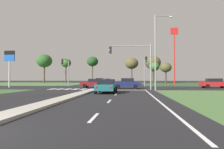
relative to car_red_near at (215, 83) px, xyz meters
The scene contains 36 objects.
ground_plane 18.35m from the car_red_near, behind, with size 200.00×200.00×0.00m, color black.
grass_verge_far_left 50.15m from the car_red_near, 150.96° to the left, with size 35.00×35.00×0.01m, color #476B38.
grass_verge_far_right 25.39m from the car_red_near, 73.60° to the left, with size 35.00×35.00×0.01m, color #2D4C28.
median_island_near 26.53m from the car_red_near, 133.75° to the right, with size 1.20×22.00×0.14m, color #ADA89E.
median_island_far 30.89m from the car_red_near, 126.43° to the left, with size 1.20×36.00×0.14m, color gray.
lane_dash_near 30.68m from the car_red_near, 118.93° to the right, with size 0.14×2.00×0.01m, color silver.
lane_dash_second 25.60m from the car_red_near, 125.44° to the right, with size 0.14×2.00×0.01m, color silver.
lane_dash_third 21.00m from the car_red_near, 134.99° to the right, with size 0.14×2.00×0.01m, color silver.
edge_line_right 21.50m from the car_red_near, 122.32° to the right, with size 0.14×24.00×0.01m, color silver.
stop_bar_near 16.22m from the car_red_near, 153.78° to the right, with size 6.40×0.50×0.01m, color silver.
crosswalk_bar_near 25.32m from the car_red_near, 167.78° to the right, with size 0.70×2.80×0.01m, color silver.
crosswalk_bar_second 24.20m from the car_red_near, 167.20° to the right, with size 0.70×2.80×0.01m, color silver.
crosswalk_bar_third 23.08m from the car_red_near, 166.57° to the right, with size 0.70×2.80×0.01m, color silver.
crosswalk_bar_fourth 21.96m from the car_red_near, 165.87° to the right, with size 0.70×2.80×0.01m, color silver.
crosswalk_bar_fifth 20.85m from the car_red_near, 165.10° to the right, with size 0.70×2.80×0.01m, color silver.
crosswalk_bar_sixth 19.74m from the car_red_near, 164.24° to the right, with size 0.70×2.80×0.01m, color silver.
crosswalk_bar_seventh 18.64m from the car_red_near, 163.28° to the right, with size 0.70×2.80×0.01m, color silver.
car_red_near is the anchor object (origin of this frame).
car_teal_second 20.45m from the car_red_near, 141.42° to the right, with size 2.09×4.58×1.46m.
car_silver_third 37.49m from the car_red_near, 123.53° to the left, with size 1.95×4.62×1.49m.
car_maroon_fourth 19.39m from the car_red_near, behind, with size 4.62×2.09×1.48m.
car_navy_fifth 14.24m from the car_red_near, 169.72° to the right, with size 4.17×2.09×1.57m.
car_blue_sixth 25.15m from the car_red_near, 145.47° to the left, with size 2.06×4.49×1.61m.
traffic_signal_far_right 12.08m from the car_red_near, 156.97° to the left, with size 0.32×5.16×5.63m.
traffic_signal_far_left 26.56m from the car_red_near, 169.25° to the left, with size 0.32×4.20×5.42m.
traffic_signal_near_right 14.85m from the car_red_near, 152.07° to the right, with size 5.72×0.32×6.17m.
street_lamp_second 13.34m from the car_red_near, 143.36° to the right, with size 2.48×0.68×9.79m.
fastfood_pole_sign 19.18m from the car_red_near, 100.08° to the left, with size 1.80×0.40×13.75m.
fuel_price_totem 34.38m from the car_red_near, behind, with size 1.80×0.24×6.30m.
treeline_near 53.64m from the car_red_near, 142.20° to the left, with size 5.09×5.09×9.53m.
treeline_second 51.24m from the car_red_near, 134.77° to the left, with size 3.60×3.60×8.46m.
treeline_third 45.13m from the car_red_near, 126.37° to the left, with size 3.90×3.90×8.99m.
treeline_fourth 34.92m from the car_red_near, 112.34° to the left, with size 4.16×4.16×8.08m.
treeline_fifth 34.46m from the car_red_near, 93.64° to the left, with size 3.71×3.71×6.66m.
treeline_sixth 37.68m from the car_red_near, 99.27° to the left, with size 5.24×5.24×9.11m.
treeline_seventh 35.76m from the car_red_near, 99.40° to the left, with size 3.52×3.52×6.92m.
Camera 1 is at (4.96, -4.95, 1.56)m, focal length 33.85 mm.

